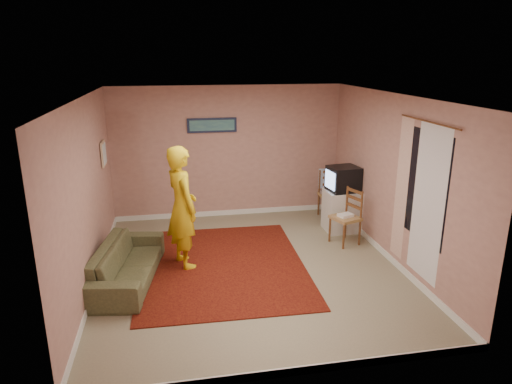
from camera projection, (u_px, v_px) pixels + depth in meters
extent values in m
plane|color=gray|center=(250.00, 268.00, 7.01)|extent=(5.00, 5.00, 0.00)
cube|color=tan|center=(228.00, 152.00, 8.98)|extent=(4.50, 0.02, 2.60)
cube|color=tan|center=(294.00, 260.00, 4.28)|extent=(4.50, 0.02, 2.60)
cube|color=tan|center=(87.00, 195.00, 6.24)|extent=(0.02, 5.00, 2.60)
cube|color=tan|center=(393.00, 180.00, 7.02)|extent=(0.02, 5.00, 2.60)
cube|color=silver|center=(249.00, 96.00, 6.25)|extent=(4.50, 5.00, 0.02)
cube|color=white|center=(229.00, 212.00, 9.33)|extent=(4.50, 0.02, 0.10)
cube|color=white|center=(291.00, 372.00, 4.65)|extent=(4.50, 0.02, 0.10)
cube|color=white|center=(97.00, 278.00, 6.60)|extent=(0.02, 5.00, 0.10)
cube|color=white|center=(386.00, 254.00, 7.38)|extent=(0.02, 5.00, 0.10)
cube|color=black|center=(425.00, 186.00, 6.13)|extent=(0.01, 1.10, 1.50)
cube|color=white|center=(428.00, 204.00, 6.04)|extent=(0.01, 0.75, 2.10)
cube|color=#F1E2CE|center=(402.00, 189.00, 6.70)|extent=(0.01, 0.35, 2.10)
cylinder|color=brown|center=(429.00, 122.00, 5.87)|extent=(0.02, 1.40, 0.02)
cube|color=#121933|center=(212.00, 125.00, 8.74)|extent=(0.95, 0.03, 0.28)
cube|color=#284F70|center=(212.00, 125.00, 8.72)|extent=(0.86, 0.01, 0.20)
cube|color=#CEB38D|center=(103.00, 154.00, 7.68)|extent=(0.03, 0.38, 0.42)
cube|color=silver|center=(105.00, 154.00, 7.68)|extent=(0.01, 0.30, 0.34)
cube|color=#320507|center=(223.00, 265.00, 7.09)|extent=(2.57, 3.18, 0.02)
cube|color=silver|center=(342.00, 210.00, 8.44)|extent=(0.60, 0.55, 0.76)
cube|color=black|center=(343.00, 179.00, 8.26)|extent=(0.57, 0.53, 0.45)
cube|color=#8CB2F2|center=(330.00, 180.00, 8.19)|extent=(0.06, 0.38, 0.32)
cube|color=#AB7C53|center=(330.00, 195.00, 9.09)|extent=(0.44, 0.42, 0.05)
cube|color=brown|center=(331.00, 184.00, 9.02)|extent=(0.43, 0.05, 0.49)
cube|color=#AAAAAF|center=(330.00, 193.00, 9.08)|extent=(0.38, 0.30, 0.06)
cube|color=#93BBF1|center=(328.00, 178.00, 9.18)|extent=(0.38, 0.05, 0.40)
cube|color=#AB7C53|center=(345.00, 218.00, 7.81)|extent=(0.53, 0.55, 0.05)
cube|color=brown|center=(346.00, 204.00, 7.74)|extent=(0.18, 0.42, 0.50)
cube|color=white|center=(346.00, 215.00, 7.79)|extent=(0.28, 0.24, 0.05)
imported|color=brown|center=(127.00, 263.00, 6.54)|extent=(1.04, 2.00, 0.56)
imported|color=gold|center=(182.00, 207.00, 6.86)|extent=(0.67, 0.80, 1.89)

